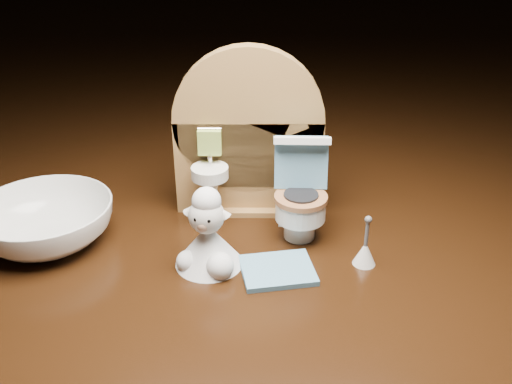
% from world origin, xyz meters
% --- Properties ---
extents(backdrop_panel, '(0.13, 0.05, 0.15)m').
position_xyz_m(backdrop_panel, '(-0.00, 0.06, 0.07)').
color(backdrop_panel, '#9D703C').
rests_on(backdrop_panel, ground).
extents(toy_toilet, '(0.05, 0.06, 0.09)m').
position_xyz_m(toy_toilet, '(0.04, 0.03, 0.03)').
color(toy_toilet, white).
rests_on(toy_toilet, ground).
extents(bath_mat, '(0.06, 0.05, 0.00)m').
position_xyz_m(bath_mat, '(0.02, -0.03, 0.00)').
color(bath_mat, '#598DAD').
rests_on(bath_mat, ground).
extents(toilet_brush, '(0.02, 0.02, 0.04)m').
position_xyz_m(toilet_brush, '(0.09, -0.02, 0.01)').
color(toilet_brush, white).
rests_on(toilet_brush, ground).
extents(plush_lamb, '(0.05, 0.05, 0.07)m').
position_xyz_m(plush_lamb, '(-0.03, -0.02, 0.02)').
color(plush_lamb, white).
rests_on(plush_lamb, ground).
extents(ceramic_bowl, '(0.14, 0.14, 0.04)m').
position_xyz_m(ceramic_bowl, '(-0.17, 0.01, 0.02)').
color(ceramic_bowl, white).
rests_on(ceramic_bowl, ground).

